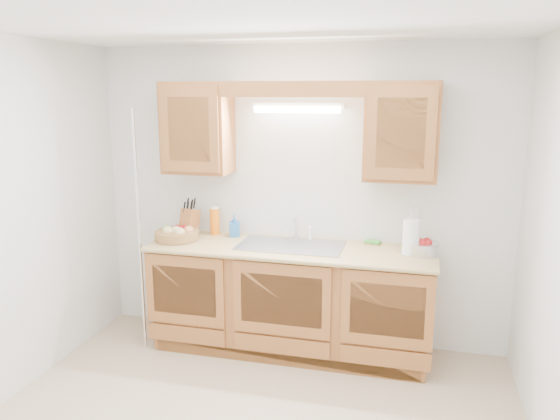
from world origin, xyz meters
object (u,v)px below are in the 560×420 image
(knife_block, at_px, (189,222))
(paper_towel, at_px, (411,237))
(fruit_basket, at_px, (177,234))
(apple_bowl, at_px, (423,247))

(knife_block, distance_m, paper_towel, 1.88)
(fruit_basket, relative_size, apple_bowl, 1.78)
(knife_block, relative_size, apple_bowl, 1.25)
(paper_towel, bearing_deg, fruit_basket, -178.54)
(knife_block, xyz_separation_m, paper_towel, (1.87, -0.11, 0.02))
(knife_block, height_order, apple_bowl, knife_block)
(knife_block, distance_m, apple_bowl, 1.97)
(fruit_basket, distance_m, knife_block, 0.18)
(apple_bowl, bearing_deg, knife_block, 177.51)
(fruit_basket, xyz_separation_m, knife_block, (0.05, 0.16, 0.07))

